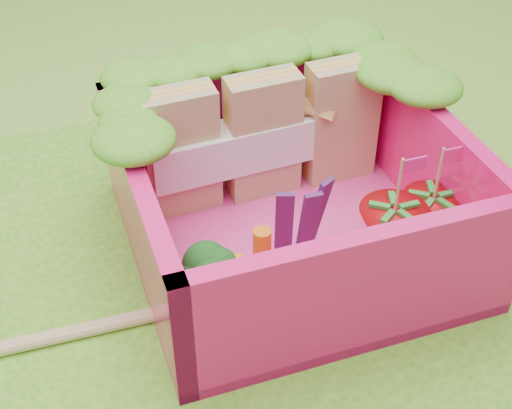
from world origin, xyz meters
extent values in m
plane|color=#71B633|center=(0.00, 0.00, 0.00)|extent=(14.00, 14.00, 0.00)
cube|color=#5BA725|center=(0.00, 0.00, 0.01)|extent=(2.60, 2.60, 0.03)
cube|color=#FD40A2|center=(0.30, 0.04, 0.06)|extent=(1.30, 1.30, 0.05)
cube|color=#FF1570|center=(0.30, 0.66, 0.31)|extent=(1.30, 0.07, 0.55)
cube|color=#FF1570|center=(0.30, -0.57, 0.31)|extent=(1.30, 0.07, 0.55)
cube|color=#FF1570|center=(-0.31, 0.04, 0.31)|extent=(0.07, 1.30, 0.55)
cube|color=#FF1570|center=(0.92, 0.04, 0.31)|extent=(0.07, 1.30, 0.55)
ellipsoid|color=#338919|center=(-0.20, 0.62, 0.64)|extent=(0.30, 0.30, 0.11)
ellipsoid|color=#338919|center=(-0.03, 0.62, 0.64)|extent=(0.30, 0.30, 0.11)
ellipsoid|color=#338919|center=(0.14, 0.62, 0.64)|extent=(0.30, 0.30, 0.11)
ellipsoid|color=#338919|center=(0.30, 0.62, 0.64)|extent=(0.30, 0.30, 0.11)
ellipsoid|color=#338919|center=(0.47, 0.62, 0.64)|extent=(0.30, 0.30, 0.11)
ellipsoid|color=#338919|center=(0.64, 0.62, 0.64)|extent=(0.30, 0.30, 0.11)
ellipsoid|color=#338919|center=(0.80, 0.62, 0.64)|extent=(0.30, 0.30, 0.11)
ellipsoid|color=#338919|center=(-0.28, 0.14, 0.64)|extent=(0.27, 0.27, 0.10)
ellipsoid|color=#338919|center=(-0.28, 0.28, 0.64)|extent=(0.27, 0.27, 0.10)
ellipsoid|color=#338919|center=(-0.28, 0.42, 0.64)|extent=(0.27, 0.27, 0.10)
ellipsoid|color=#338919|center=(0.88, 0.14, 0.64)|extent=(0.27, 0.27, 0.10)
ellipsoid|color=#338919|center=(0.88, 0.28, 0.64)|extent=(0.27, 0.27, 0.10)
ellipsoid|color=#338919|center=(0.88, 0.42, 0.64)|extent=(0.27, 0.27, 0.10)
cube|color=tan|center=(-0.07, 0.39, 0.36)|extent=(0.33, 0.16, 0.57)
cube|color=tan|center=(0.30, 0.39, 0.36)|extent=(0.33, 0.16, 0.57)
cube|color=tan|center=(0.67, 0.39, 0.36)|extent=(0.33, 0.16, 0.57)
cube|color=white|center=(0.30, 0.39, 0.34)|extent=(1.03, 0.22, 0.20)
cylinder|color=#5FA44F|center=(-0.16, -0.27, 0.15)|extent=(0.12, 0.12, 0.14)
ellipsoid|color=#134A1B|center=(-0.16, -0.27, 0.28)|extent=(0.34, 0.34, 0.12)
cylinder|color=orange|center=(-0.04, -0.30, 0.21)|extent=(0.07, 0.07, 0.26)
cylinder|color=orange|center=(0.09, -0.21, 0.22)|extent=(0.07, 0.07, 0.29)
cube|color=#4D195A|center=(0.22, -0.10, 0.27)|extent=(0.07, 0.04, 0.38)
cube|color=#4D195A|center=(0.30, -0.14, 0.27)|extent=(0.07, 0.02, 0.38)
cube|color=#4D195A|center=(0.36, -0.08, 0.27)|extent=(0.07, 0.05, 0.38)
cone|color=red|center=(0.61, -0.25, 0.22)|extent=(0.27, 0.27, 0.27)
cylinder|color=tan|center=(0.61, -0.25, 0.47)|extent=(0.01, 0.01, 0.24)
cube|color=#EC278E|center=(0.66, -0.25, 0.55)|extent=(0.10, 0.01, 0.06)
cone|color=red|center=(0.80, -0.21, 0.21)|extent=(0.25, 0.25, 0.25)
cylinder|color=tan|center=(0.80, -0.21, 0.45)|extent=(0.01, 0.01, 0.24)
cube|color=#EC278E|center=(0.85, -0.21, 0.53)|extent=(0.10, 0.01, 0.06)
cube|color=#67BB3A|center=(0.80, 0.00, 0.11)|extent=(0.33, 0.12, 0.05)
cube|color=#67BB3A|center=(0.49, -0.30, 0.11)|extent=(0.31, 0.23, 0.05)
camera|label=1|loc=(-0.58, -2.06, 2.07)|focal=50.00mm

